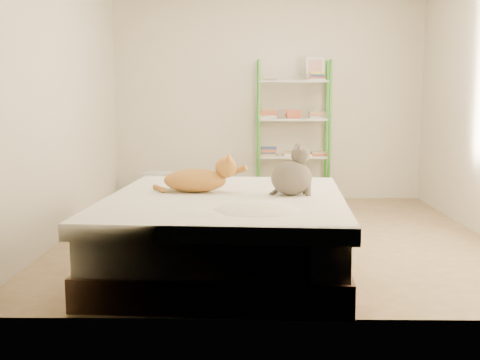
{
  "coord_description": "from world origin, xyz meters",
  "views": [
    {
      "loc": [
        -0.23,
        -5.41,
        1.26
      ],
      "look_at": [
        -0.3,
        -0.75,
        0.62
      ],
      "focal_mm": 45.0,
      "sensor_mm": 36.0,
      "label": 1
    }
  ],
  "objects_px": {
    "bed": "(226,232)",
    "cardboard_box": "(270,204)",
    "white_bin": "(158,188)",
    "shelf_unit": "(293,131)",
    "orange_cat": "(195,177)",
    "grey_cat": "(292,170)"
  },
  "relations": [
    {
      "from": "bed",
      "to": "cardboard_box",
      "type": "xyz_separation_m",
      "value": [
        0.39,
        1.78,
        -0.11
      ]
    },
    {
      "from": "bed",
      "to": "white_bin",
      "type": "relative_size",
      "value": 5.77
    },
    {
      "from": "shelf_unit",
      "to": "orange_cat",
      "type": "bearing_deg",
      "value": -108.94
    },
    {
      "from": "cardboard_box",
      "to": "bed",
      "type": "bearing_deg",
      "value": -99.68
    },
    {
      "from": "orange_cat",
      "to": "shelf_unit",
      "type": "bearing_deg",
      "value": 71.44
    },
    {
      "from": "grey_cat",
      "to": "shelf_unit",
      "type": "bearing_deg",
      "value": -14.52
    },
    {
      "from": "shelf_unit",
      "to": "cardboard_box",
      "type": "distance_m",
      "value": 1.38
    },
    {
      "from": "orange_cat",
      "to": "white_bin",
      "type": "xyz_separation_m",
      "value": [
        -0.67,
        2.55,
        -0.47
      ]
    },
    {
      "from": "bed",
      "to": "cardboard_box",
      "type": "bearing_deg",
      "value": 81.14
    },
    {
      "from": "white_bin",
      "to": "bed",
      "type": "bearing_deg",
      "value": -71.4
    },
    {
      "from": "bed",
      "to": "shelf_unit",
      "type": "relative_size",
      "value": 1.28
    },
    {
      "from": "orange_cat",
      "to": "white_bin",
      "type": "distance_m",
      "value": 2.68
    },
    {
      "from": "shelf_unit",
      "to": "cardboard_box",
      "type": "height_order",
      "value": "shelf_unit"
    },
    {
      "from": "bed",
      "to": "cardboard_box",
      "type": "height_order",
      "value": "bed"
    },
    {
      "from": "grey_cat",
      "to": "shelf_unit",
      "type": "relative_size",
      "value": 0.21
    },
    {
      "from": "grey_cat",
      "to": "shelf_unit",
      "type": "xyz_separation_m",
      "value": [
        0.22,
        2.9,
        0.13
      ]
    },
    {
      "from": "shelf_unit",
      "to": "cardboard_box",
      "type": "bearing_deg",
      "value": -105.39
    },
    {
      "from": "bed",
      "to": "orange_cat",
      "type": "height_order",
      "value": "orange_cat"
    },
    {
      "from": "grey_cat",
      "to": "white_bin",
      "type": "xyz_separation_m",
      "value": [
        -1.4,
        2.69,
        -0.54
      ]
    },
    {
      "from": "orange_cat",
      "to": "cardboard_box",
      "type": "bearing_deg",
      "value": 68.97
    },
    {
      "from": "bed",
      "to": "grey_cat",
      "type": "height_order",
      "value": "grey_cat"
    },
    {
      "from": "grey_cat",
      "to": "cardboard_box",
      "type": "bearing_deg",
      "value": -7.01
    }
  ]
}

